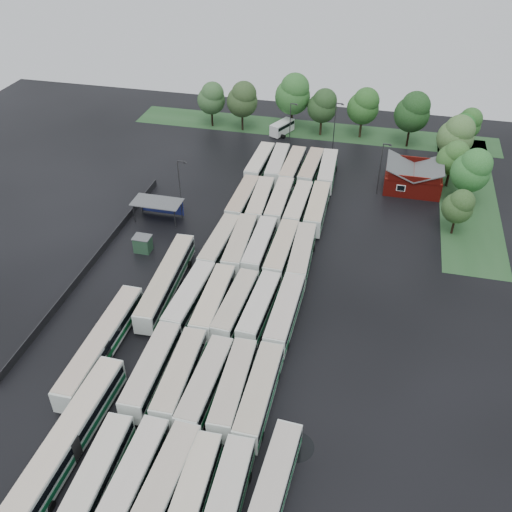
# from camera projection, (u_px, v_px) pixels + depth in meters

# --- Properties ---
(ground) EXTENTS (160.00, 160.00, 0.00)m
(ground) POSITION_uv_depth(u_px,v_px,m) (220.00, 320.00, 75.92)
(ground) COLOR black
(ground) RESTS_ON ground
(brick_building) EXTENTS (10.07, 8.60, 5.39)m
(brick_building) POSITION_uv_depth(u_px,v_px,m) (413.00, 179.00, 103.93)
(brick_building) COLOR maroon
(brick_building) RESTS_ON ground
(wash_shed) EXTENTS (8.20, 4.20, 3.58)m
(wash_shed) POSITION_uv_depth(u_px,v_px,m) (158.00, 203.00, 94.79)
(wash_shed) COLOR #2D2D30
(wash_shed) RESTS_ON ground
(utility_hut) EXTENTS (2.70, 2.20, 2.62)m
(utility_hut) POSITION_uv_depth(u_px,v_px,m) (143.00, 244.00, 88.16)
(utility_hut) COLOR #21432B
(utility_hut) RESTS_ON ground
(grass_strip_north) EXTENTS (80.00, 10.00, 0.01)m
(grass_strip_north) POSITION_uv_depth(u_px,v_px,m) (312.00, 130.00, 126.56)
(grass_strip_north) COLOR #224822
(grass_strip_north) RESTS_ON ground
(grass_strip_east) EXTENTS (10.00, 50.00, 0.01)m
(grass_strip_east) POSITION_uv_depth(u_px,v_px,m) (468.00, 195.00, 103.14)
(grass_strip_east) COLOR #224822
(grass_strip_east) RESTS_ON ground
(west_fence) EXTENTS (0.10, 50.00, 1.20)m
(west_fence) POSITION_uv_depth(u_px,v_px,m) (94.00, 259.00, 86.10)
(west_fence) COLOR #2D2D30
(west_fence) RESTS_ON ground
(bus_r0c0) EXTENTS (3.10, 12.95, 3.58)m
(bus_r0c0) POSITION_uv_depth(u_px,v_px,m) (96.00, 477.00, 54.95)
(bus_r0c0) COLOR silver
(bus_r0c0) RESTS_ON ground
(bus_r0c1) EXTENTS (2.93, 13.06, 3.63)m
(bus_r0c1) POSITION_uv_depth(u_px,v_px,m) (132.00, 481.00, 54.59)
(bus_r0c1) COLOR silver
(bus_r0c1) RESTS_ON ground
(bus_r0c2) EXTENTS (3.39, 13.55, 3.74)m
(bus_r0c2) POSITION_uv_depth(u_px,v_px,m) (163.00, 489.00, 53.82)
(bus_r0c2) COLOR silver
(bus_r0c2) RESTS_ON ground
(bus_r0c3) EXTENTS (3.07, 12.78, 3.54)m
(bus_r0c3) POSITION_uv_depth(u_px,v_px,m) (192.00, 497.00, 53.27)
(bus_r0c3) COLOR silver
(bus_r0c3) RESTS_ON ground
(bus_r0c4) EXTENTS (3.10, 13.30, 3.69)m
(bus_r0c4) POSITION_uv_depth(u_px,v_px,m) (225.00, 505.00, 52.52)
(bus_r0c4) COLOR silver
(bus_r0c4) RESTS_ON ground
(bus_r1c0) EXTENTS (3.10, 13.31, 3.69)m
(bus_r1c0) POSITION_uv_depth(u_px,v_px,m) (152.00, 370.00, 66.05)
(bus_r1c0) COLOR silver
(bus_r1c0) RESTS_ON ground
(bus_r1c1) EXTENTS (3.20, 13.14, 3.64)m
(bus_r1c1) POSITION_uv_depth(u_px,v_px,m) (180.00, 376.00, 65.32)
(bus_r1c1) COLOR silver
(bus_r1c1) RESTS_ON ground
(bus_r1c2) EXTENTS (3.12, 12.96, 3.59)m
(bus_r1c2) POSITION_uv_depth(u_px,v_px,m) (206.00, 384.00, 64.36)
(bus_r1c2) COLOR silver
(bus_r1c2) RESTS_ON ground
(bus_r1c3) EXTENTS (3.10, 12.97, 3.59)m
(bus_r1c3) POSITION_uv_depth(u_px,v_px,m) (233.00, 388.00, 63.95)
(bus_r1c3) COLOR silver
(bus_r1c3) RESTS_ON ground
(bus_r1c4) EXTENTS (2.87, 13.34, 3.71)m
(bus_r1c4) POSITION_uv_depth(u_px,v_px,m) (259.00, 394.00, 63.13)
(bus_r1c4) COLOR silver
(bus_r1c4) RESTS_ON ground
(bus_r2c0) EXTENTS (3.34, 13.20, 3.64)m
(bus_r2c0) POSITION_uv_depth(u_px,v_px,m) (190.00, 298.00, 76.59)
(bus_r2c0) COLOR silver
(bus_r2c0) RESTS_ON ground
(bus_r2c1) EXTENTS (3.03, 13.19, 3.66)m
(bus_r2c1) POSITION_uv_depth(u_px,v_px,m) (213.00, 302.00, 75.85)
(bus_r2c1) COLOR silver
(bus_r2c1) RESTS_ON ground
(bus_r2c2) EXTENTS (3.35, 12.83, 3.54)m
(bus_r2c2) POSITION_uv_depth(u_px,v_px,m) (236.00, 306.00, 75.33)
(bus_r2c2) COLOR silver
(bus_r2c2) RESTS_ON ground
(bus_r2c3) EXTENTS (3.29, 12.88, 3.55)m
(bus_r2c3) POSITION_uv_depth(u_px,v_px,m) (259.00, 308.00, 74.91)
(bus_r2c3) COLOR silver
(bus_r2c3) RESTS_ON ground
(bus_r2c4) EXTENTS (3.03, 13.37, 3.71)m
(bus_r2c4) POSITION_uv_depth(u_px,v_px,m) (285.00, 314.00, 73.96)
(bus_r2c4) COLOR silver
(bus_r2c4) RESTS_ON ground
(bus_r3c0) EXTENTS (3.23, 13.02, 3.60)m
(bus_r3c0) POSITION_uv_depth(u_px,v_px,m) (220.00, 244.00, 86.97)
(bus_r3c0) COLOR silver
(bus_r3c0) RESTS_ON ground
(bus_r3c1) EXTENTS (3.37, 13.38, 3.69)m
(bus_r3c1) POSITION_uv_depth(u_px,v_px,m) (240.00, 245.00, 86.61)
(bus_r3c1) COLOR silver
(bus_r3c1) RESTS_ON ground
(bus_r3c2) EXTENTS (2.82, 13.01, 3.62)m
(bus_r3c2) POSITION_uv_depth(u_px,v_px,m) (260.00, 247.00, 86.32)
(bus_r3c2) COLOR silver
(bus_r3c2) RESTS_ON ground
(bus_r3c3) EXTENTS (2.97, 13.38, 3.72)m
(bus_r3c3) POSITION_uv_depth(u_px,v_px,m) (282.00, 251.00, 85.31)
(bus_r3c3) COLOR silver
(bus_r3c3) RESTS_ON ground
(bus_r3c4) EXTENTS (3.32, 13.38, 3.70)m
(bus_r3c4) POSITION_uv_depth(u_px,v_px,m) (302.00, 255.00, 84.52)
(bus_r3c4) COLOR silver
(bus_r3c4) RESTS_ON ground
(bus_r4c0) EXTENTS (2.94, 12.95, 3.59)m
(bus_r4c0) POSITION_uv_depth(u_px,v_px,m) (243.00, 200.00, 97.71)
(bus_r4c0) COLOR silver
(bus_r4c0) RESTS_ON ground
(bus_r4c1) EXTENTS (3.30, 13.04, 3.60)m
(bus_r4c1) POSITION_uv_depth(u_px,v_px,m) (260.00, 202.00, 97.17)
(bus_r4c1) COLOR silver
(bus_r4c1) RESTS_ON ground
(bus_r4c2) EXTENTS (3.01, 13.17, 3.65)m
(bus_r4c2) POSITION_uv_depth(u_px,v_px,m) (279.00, 203.00, 96.89)
(bus_r4c2) COLOR silver
(bus_r4c2) RESTS_ON ground
(bus_r4c3) EXTENTS (2.93, 12.98, 3.60)m
(bus_r4c3) POSITION_uv_depth(u_px,v_px,m) (298.00, 206.00, 96.03)
(bus_r4c3) COLOR silver
(bus_r4c3) RESTS_ON ground
(bus_r4c4) EXTENTS (3.05, 13.45, 3.73)m
(bus_r4c4) POSITION_uv_depth(u_px,v_px,m) (317.00, 208.00, 95.34)
(bus_r4c4) COLOR silver
(bus_r4c4) RESTS_ON ground
(bus_r5c0) EXTENTS (3.06, 13.18, 3.65)m
(bus_r5c0) POSITION_uv_depth(u_px,v_px,m) (260.00, 164.00, 108.79)
(bus_r5c0) COLOR silver
(bus_r5c0) RESTS_ON ground
(bus_r5c1) EXTENTS (3.26, 13.23, 3.66)m
(bus_r5c1) POSITION_uv_depth(u_px,v_px,m) (277.00, 165.00, 108.31)
(bus_r5c1) COLOR silver
(bus_r5c1) RESTS_ON ground
(bus_r5c2) EXTENTS (2.99, 12.97, 3.60)m
(bus_r5c2) POSITION_uv_depth(u_px,v_px,m) (293.00, 168.00, 107.48)
(bus_r5c2) COLOR silver
(bus_r5c2) RESTS_ON ground
(bus_r5c3) EXTENTS (3.16, 12.91, 3.57)m
(bus_r5c3) POSITION_uv_depth(u_px,v_px,m) (311.00, 169.00, 107.07)
(bus_r5c3) COLOR silver
(bus_r5c3) RESTS_ON ground
(bus_r5c4) EXTENTS (3.31, 13.07, 3.61)m
(bus_r5c4) POSITION_uv_depth(u_px,v_px,m) (327.00, 171.00, 106.36)
(bus_r5c4) COLOR silver
(bus_r5c4) RESTS_ON ground
(artic_bus_west_a) EXTENTS (3.36, 20.17, 3.73)m
(artic_bus_west_a) POSITION_uv_depth(u_px,v_px,m) (69.00, 438.00, 58.44)
(artic_bus_west_a) COLOR silver
(artic_bus_west_a) RESTS_ON ground
(artic_bus_west_b) EXTENTS (3.55, 19.23, 3.55)m
(artic_bus_west_b) POSITION_uv_depth(u_px,v_px,m) (166.00, 281.00, 79.68)
(artic_bus_west_b) COLOR silver
(artic_bus_west_b) RESTS_ON ground
(artic_bus_west_c) EXTENTS (2.77, 19.33, 3.59)m
(artic_bus_west_c) POSITION_uv_depth(u_px,v_px,m) (102.00, 344.00, 69.51)
(artic_bus_west_c) COLOR silver
(artic_bus_west_c) RESTS_ON ground
(minibus) EXTENTS (4.64, 6.59, 2.71)m
(minibus) POSITION_uv_depth(u_px,v_px,m) (282.00, 127.00, 124.00)
(minibus) COLOR silver
(minibus) RESTS_ON ground
(tree_north_0) EXTENTS (6.12, 6.12, 10.14)m
(tree_north_0) POSITION_uv_depth(u_px,v_px,m) (212.00, 98.00, 124.50)
(tree_north_0) COLOR black
(tree_north_0) RESTS_ON ground
(tree_north_1) EXTENTS (6.69, 6.69, 11.08)m
(tree_north_1) POSITION_uv_depth(u_px,v_px,m) (243.00, 99.00, 122.28)
(tree_north_1) COLOR black
(tree_north_1) RESTS_ON ground
(tree_north_2) EXTENTS (7.63, 7.63, 12.64)m
(tree_north_2) POSITION_uv_depth(u_px,v_px,m) (293.00, 94.00, 122.12)
(tree_north_2) COLOR black
(tree_north_2) RESTS_ON ground
(tree_north_3) EXTENTS (6.31, 6.31, 10.44)m
(tree_north_3) POSITION_uv_depth(u_px,v_px,m) (323.00, 105.00, 120.39)
(tree_north_3) COLOR #332718
(tree_north_3) RESTS_ON ground
(tree_north_4) EXTENTS (6.69, 6.69, 11.08)m
(tree_north_4) POSITION_uv_depth(u_px,v_px,m) (364.00, 106.00, 119.15)
(tree_north_4) COLOR #342718
(tree_north_4) RESTS_ON ground
(tree_north_5) EXTENTS (7.19, 7.19, 11.90)m
(tree_north_5) POSITION_uv_depth(u_px,v_px,m) (413.00, 112.00, 115.15)
(tree_north_5) COLOR black
(tree_north_5) RESTS_ON ground
(tree_north_6) EXTENTS (5.55, 5.55, 9.20)m
(tree_north_6) POSITION_uv_depth(u_px,v_px,m) (468.00, 123.00, 114.72)
(tree_north_6) COLOR black
(tree_north_6) RESTS_ON ground
(tree_east_0) EXTENTS (4.93, 4.93, 8.17)m
(tree_east_0) POSITION_uv_depth(u_px,v_px,m) (459.00, 206.00, 89.75)
(tree_east_0) COLOR black
(tree_east_0) RESTS_ON ground
(tree_east_1) EXTENTS (6.61, 6.61, 10.94)m
(tree_east_1) POSITION_uv_depth(u_px,v_px,m) (472.00, 170.00, 95.86)
(tree_east_1) COLOR #34281C
(tree_east_1) RESTS_ON ground
(tree_east_2) EXTENTS (5.56, 5.53, 9.16)m
(tree_east_2) POSITION_uv_depth(u_px,v_px,m) (454.00, 157.00, 102.22)
(tree_east_2) COLOR black
(tree_east_2) RESTS_ON ground
(tree_east_3) EXTENTS (6.84, 6.84, 11.32)m
(tree_east_3) POSITION_uv_depth(u_px,v_px,m) (457.00, 135.00, 106.64)
(tree_east_3) COLOR black
(tree_east_3) RESTS_ON ground
(tree_east_4) EXTENTS (5.43, 5.43, 9.00)m
(tree_east_4) POSITION_uv_depth(u_px,v_px,m) (461.00, 129.00, 112.73)
(tree_east_4) COLOR black
(tree_east_4) RESTS_ON ground
(lamp_post_ne) EXTENTS (1.52, 0.30, 9.87)m
(lamp_post_ne) POSITION_uv_depth(u_px,v_px,m) (381.00, 165.00, 100.08)
(lamp_post_ne) COLOR #2D2D30
(lamp_post_ne) RESTS_ON ground
(lamp_post_nw) EXTENTS (1.60, 0.31, 10.42)m
(lamp_post_nw) POSITION_uv_depth(u_px,v_px,m) (180.00, 185.00, 93.72)
(lamp_post_nw) COLOR #2D2D30
(lamp_post_nw) RESTS_ON ground
(lamp_post_back_w) EXTENTS (1.48, 0.29, 9.64)m
(lamp_post_back_w) POSITION_uv_depth(u_px,v_px,m) (291.00, 122.00, 115.84)
(lamp_post_back_w) COLOR #2D2D30
(lamp_post_back_w) RESTS_ON ground
(lamp_post_back_e) EXTENTS (1.60, 0.31, 10.41)m
(lamp_post_back_e) POSITION_uv_depth(u_px,v_px,m) (335.00, 124.00, 114.09)
(lamp_post_back_e) COLOR #2D2D30
(lamp_post_back_e) RESTS_ON ground
(puddle_0) EXTENTS (6.13, 6.13, 0.01)m
(puddle_0) POSITION_uv_depth(u_px,v_px,m) (158.00, 437.00, 60.94)
(puddle_0) COLOR black
(puddle_0) RESTS_ON ground
(puddle_1) EXTENTS (4.18, 4.18, 0.01)m
(puddle_1) POSITION_uv_depth(u_px,v_px,m) (230.00, 453.00, 59.33)
(puddle_1) COLOR black
(puddle_1) RESTS_ON ground
(puddle_2) EXTENTS (6.56, 6.56, 0.01)m
(puddle_2) POSITION_uv_depth(u_px,v_px,m) (171.00, 294.00, 80.36)
(puddle_2) COLOR black
(puddle_2) RESTS_ON ground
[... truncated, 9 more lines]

